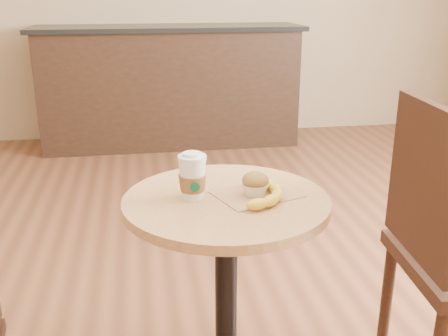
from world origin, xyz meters
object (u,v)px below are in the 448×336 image
cafe_table (226,271)px  banana (264,191)px  coffee_cup (192,178)px  muffin (255,184)px

cafe_table → banana: 0.29m
coffee_cup → muffin: bearing=-8.4°
muffin → banana: (0.02, -0.02, -0.02)m
muffin → banana: size_ratio=0.33×
coffee_cup → muffin: 0.19m
cafe_table → banana: bearing=-10.0°
cafe_table → banana: (0.11, -0.02, 0.27)m
cafe_table → coffee_cup: coffee_cup is taller
cafe_table → muffin: (0.09, -0.00, 0.29)m
coffee_cup → muffin: (0.19, -0.02, -0.02)m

